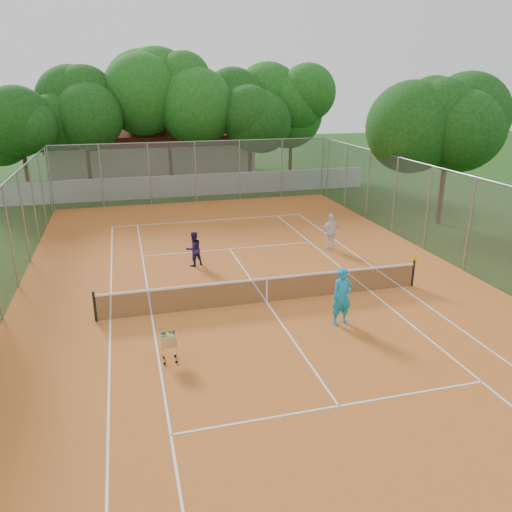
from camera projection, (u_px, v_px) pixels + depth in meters
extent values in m
plane|color=#16380F|center=(267.00, 303.00, 18.13)|extent=(120.00, 120.00, 0.00)
cube|color=#C06525|center=(267.00, 302.00, 18.13)|extent=(18.00, 34.00, 0.02)
cube|color=white|center=(267.00, 302.00, 18.12)|extent=(10.98, 23.78, 0.01)
cube|color=black|center=(267.00, 290.00, 17.96)|extent=(11.88, 0.10, 0.98)
cube|color=slate|center=(267.00, 251.00, 17.48)|extent=(18.00, 34.00, 4.00)
cube|color=silver|center=(192.00, 185.00, 35.23)|extent=(26.00, 0.30, 1.50)
cube|color=beige|center=(152.00, 149.00, 43.40)|extent=(16.40, 9.00, 4.40)
cube|color=#0D360D|center=(184.00, 120.00, 36.58)|extent=(29.00, 19.00, 10.00)
imported|color=#168FC2|center=(342.00, 297.00, 16.19)|extent=(0.75, 0.53, 1.95)
imported|color=#23194C|center=(194.00, 249.00, 21.55)|extent=(0.90, 0.81, 1.52)
imported|color=white|center=(331.00, 232.00, 23.62)|extent=(1.09, 0.61, 1.75)
cube|color=silver|center=(169.00, 347.00, 14.12)|extent=(0.59, 0.59, 0.94)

